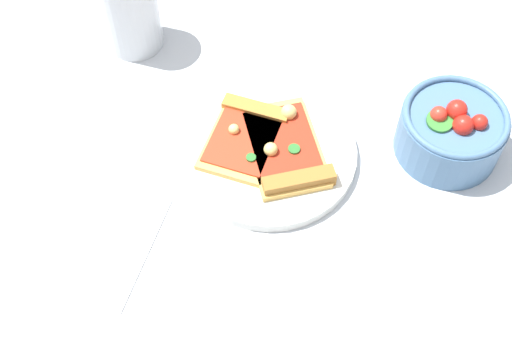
{
  "coord_description": "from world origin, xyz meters",
  "views": [
    {
      "loc": [
        0.44,
        0.29,
        0.72
      ],
      "look_at": [
        0.05,
        0.02,
        0.03
      ],
      "focal_mm": 49.23,
      "sensor_mm": 36.0,
      "label": 1
    }
  ],
  "objects_px": {
    "plate": "(269,153)",
    "paper_napkin": "(95,238)",
    "pizza_slice_near": "(288,150)",
    "salad_bowl": "(451,131)",
    "pizza_slice_far": "(246,134)",
    "soda_glass": "(130,13)"
  },
  "relations": [
    {
      "from": "pizza_slice_far",
      "to": "salad_bowl",
      "type": "xyz_separation_m",
      "value": [
        -0.14,
        0.21,
        0.02
      ]
    },
    {
      "from": "soda_glass",
      "to": "paper_napkin",
      "type": "distance_m",
      "value": 0.32
    },
    {
      "from": "pizza_slice_far",
      "to": "paper_napkin",
      "type": "distance_m",
      "value": 0.22
    },
    {
      "from": "salad_bowl",
      "to": "paper_napkin",
      "type": "relative_size",
      "value": 0.85
    },
    {
      "from": "salad_bowl",
      "to": "paper_napkin",
      "type": "bearing_deg",
      "value": -38.14
    },
    {
      "from": "pizza_slice_far",
      "to": "salad_bowl",
      "type": "bearing_deg",
      "value": 123.07
    },
    {
      "from": "pizza_slice_near",
      "to": "paper_napkin",
      "type": "height_order",
      "value": "pizza_slice_near"
    },
    {
      "from": "pizza_slice_near",
      "to": "pizza_slice_far",
      "type": "distance_m",
      "value": 0.06
    },
    {
      "from": "salad_bowl",
      "to": "paper_napkin",
      "type": "distance_m",
      "value": 0.45
    },
    {
      "from": "pizza_slice_near",
      "to": "soda_glass",
      "type": "relative_size",
      "value": 1.33
    },
    {
      "from": "pizza_slice_far",
      "to": "paper_napkin",
      "type": "xyz_separation_m",
      "value": [
        0.21,
        -0.06,
        -0.02
      ]
    },
    {
      "from": "pizza_slice_near",
      "to": "pizza_slice_far",
      "type": "height_order",
      "value": "pizza_slice_near"
    },
    {
      "from": "plate",
      "to": "paper_napkin",
      "type": "xyz_separation_m",
      "value": [
        0.21,
        -0.1,
        -0.01
      ]
    },
    {
      "from": "plate",
      "to": "paper_napkin",
      "type": "height_order",
      "value": "plate"
    },
    {
      "from": "salad_bowl",
      "to": "soda_glass",
      "type": "distance_m",
      "value": 0.45
    },
    {
      "from": "plate",
      "to": "pizza_slice_near",
      "type": "xyz_separation_m",
      "value": [
        -0.01,
        0.02,
        0.01
      ]
    },
    {
      "from": "soda_glass",
      "to": "pizza_slice_far",
      "type": "bearing_deg",
      "value": 76.21
    },
    {
      "from": "pizza_slice_near",
      "to": "soda_glass",
      "type": "height_order",
      "value": "soda_glass"
    },
    {
      "from": "pizza_slice_near",
      "to": "salad_bowl",
      "type": "distance_m",
      "value": 0.2
    },
    {
      "from": "pizza_slice_near",
      "to": "salad_bowl",
      "type": "relative_size",
      "value": 1.25
    },
    {
      "from": "salad_bowl",
      "to": "soda_glass",
      "type": "xyz_separation_m",
      "value": [
        0.08,
        -0.44,
        0.02
      ]
    },
    {
      "from": "plate",
      "to": "soda_glass",
      "type": "distance_m",
      "value": 0.28
    }
  ]
}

